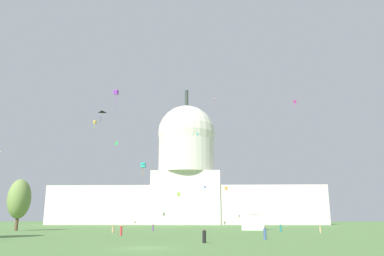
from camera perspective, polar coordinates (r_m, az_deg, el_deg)
name	(u,v)px	position (r m, az deg, el deg)	size (l,w,h in m)	color
ground_plane	(145,248)	(38.54, -7.08, -17.54)	(800.00, 800.00, 0.00)	#567F42
capitol_building	(186,179)	(191.93, -0.87, -7.77)	(134.27, 29.37, 69.54)	beige
event_tent	(252,217)	(100.27, 9.07, -13.11)	(6.31, 7.51, 6.35)	white
tree_west_far	(19,199)	(102.15, -24.65, -9.71)	(6.43, 7.39, 12.23)	brown
person_tan_deep_crowd	(320,229)	(82.85, 18.82, -14.31)	(0.44, 0.44, 1.45)	tan
person_black_back_center	(204,236)	(45.82, 1.86, -16.06)	(0.55, 0.55, 1.63)	black
person_denim_mid_left	(265,234)	(54.24, 10.96, -15.41)	(0.54, 0.54, 1.68)	#3D5684
person_red_back_left	(121,231)	(67.06, -10.67, -14.99)	(0.53, 0.53, 1.77)	red
person_purple_aisle_center	(153,228)	(90.33, -5.92, -14.76)	(0.39, 0.39, 1.60)	#703D93
person_teal_edge_west	(281,228)	(83.69, 13.25, -14.53)	(0.45, 0.45, 1.79)	#1E757A
person_tan_lawn_far_left	(113,230)	(80.66, -11.84, -14.78)	(0.56, 0.56, 1.44)	tan
kite_magenta_high	(295,102)	(138.66, 15.28, 3.83)	(1.02, 1.24, 2.76)	#D1339E
kite_yellow_low	(114,193)	(171.61, -11.67, -9.64)	(1.18, 1.29, 0.28)	yellow
kite_lime_low	(179,194)	(142.44, -2.02, -9.98)	(1.13, 1.17, 1.29)	#8CD133
kite_red_high	(214,99)	(138.92, 3.39, 4.43)	(0.31, 0.86, 0.83)	red
kite_turquoise_low	(143,165)	(77.90, -7.39, -5.58)	(0.99, 0.99, 2.52)	teal
kite_gold_mid	(95,122)	(132.87, -14.45, 0.86)	(1.24, 1.20, 2.65)	gold
kite_violet_mid	(116,92)	(93.81, -11.41, 5.29)	(1.23, 1.27, 4.25)	purple
kite_blue_low	(205,187)	(164.11, 1.98, -8.95)	(0.93, 0.92, 4.08)	blue
kite_green_mid	(116,143)	(155.61, -11.34, -2.28)	(1.07, 0.07, 1.51)	green
kite_black_mid	(102,113)	(87.20, -13.49, 2.29)	(1.57, 1.01, 2.41)	black
kite_orange_low	(226,188)	(160.61, 5.17, -9.07)	(1.36, 1.39, 4.46)	orange
kite_cyan_high	(198,134)	(148.85, 0.86, -0.93)	(0.71, 0.76, 2.34)	#33BCDB
kite_white_low	(3,154)	(92.64, -26.70, -3.47)	(1.35, 1.41, 0.25)	white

